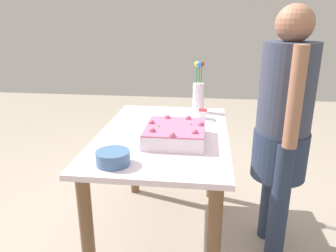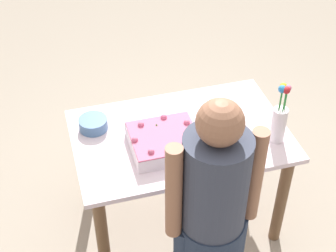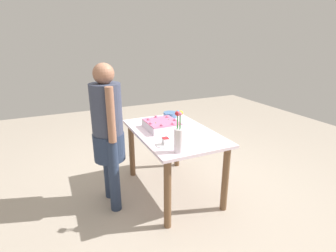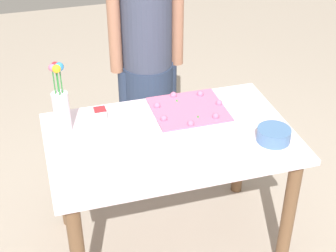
{
  "view_description": "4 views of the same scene",
  "coord_description": "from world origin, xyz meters",
  "px_view_note": "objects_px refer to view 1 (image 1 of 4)",
  "views": [
    {
      "loc": [
        1.89,
        0.26,
        1.43
      ],
      "look_at": [
        0.0,
        0.03,
        0.79
      ],
      "focal_mm": 35.0,
      "sensor_mm": 36.0,
      "label": 1
    },
    {
      "loc": [
        0.68,
        2.14,
        2.68
      ],
      "look_at": [
        0.08,
        0.0,
        0.82
      ],
      "focal_mm": 55.0,
      "sensor_mm": 36.0,
      "label": 2
    },
    {
      "loc": [
        -2.41,
        1.18,
        1.71
      ],
      "look_at": [
        0.13,
        0.0,
        0.76
      ],
      "focal_mm": 28.0,
      "sensor_mm": 36.0,
      "label": 3
    },
    {
      "loc": [
        -0.61,
        -2.04,
        2.19
      ],
      "look_at": [
        0.0,
        0.06,
        0.76
      ],
      "focal_mm": 55.0,
      "sensor_mm": 36.0,
      "label": 4
    }
  ],
  "objects_px": {
    "sheet_cake": "(175,133)",
    "person_standing": "(283,123)",
    "cake_knife": "(143,122)",
    "fruit_bowl": "(113,158)",
    "flower_vase": "(198,93)",
    "serving_plate_with_slice": "(203,117)"
  },
  "relations": [
    {
      "from": "cake_knife",
      "to": "flower_vase",
      "type": "bearing_deg",
      "value": -112.15
    },
    {
      "from": "cake_knife",
      "to": "flower_vase",
      "type": "xyz_separation_m",
      "value": [
        -0.3,
        0.37,
        0.15
      ]
    },
    {
      "from": "sheet_cake",
      "to": "flower_vase",
      "type": "xyz_separation_m",
      "value": [
        -0.63,
        0.11,
        0.1
      ]
    },
    {
      "from": "flower_vase",
      "to": "fruit_bowl",
      "type": "bearing_deg",
      "value": -21.07
    },
    {
      "from": "sheet_cake",
      "to": "flower_vase",
      "type": "height_order",
      "value": "flower_vase"
    },
    {
      "from": "serving_plate_with_slice",
      "to": "cake_knife",
      "type": "xyz_separation_m",
      "value": [
        0.1,
        -0.41,
        -0.02
      ]
    },
    {
      "from": "serving_plate_with_slice",
      "to": "cake_knife",
      "type": "height_order",
      "value": "serving_plate_with_slice"
    },
    {
      "from": "serving_plate_with_slice",
      "to": "fruit_bowl",
      "type": "distance_m",
      "value": 0.89
    },
    {
      "from": "sheet_cake",
      "to": "person_standing",
      "type": "distance_m",
      "value": 0.62
    },
    {
      "from": "cake_knife",
      "to": "flower_vase",
      "type": "distance_m",
      "value": 0.49
    },
    {
      "from": "serving_plate_with_slice",
      "to": "flower_vase",
      "type": "xyz_separation_m",
      "value": [
        -0.2,
        -0.04,
        0.13
      ]
    },
    {
      "from": "serving_plate_with_slice",
      "to": "fruit_bowl",
      "type": "xyz_separation_m",
      "value": [
        0.79,
        -0.42,
        0.01
      ]
    },
    {
      "from": "person_standing",
      "to": "flower_vase",
      "type": "bearing_deg",
      "value": -48.55
    },
    {
      "from": "fruit_bowl",
      "to": "person_standing",
      "type": "xyz_separation_m",
      "value": [
        -0.42,
        0.88,
        0.08
      ]
    },
    {
      "from": "sheet_cake",
      "to": "serving_plate_with_slice",
      "type": "bearing_deg",
      "value": 160.86
    },
    {
      "from": "sheet_cake",
      "to": "serving_plate_with_slice",
      "type": "height_order",
      "value": "sheet_cake"
    },
    {
      "from": "sheet_cake",
      "to": "person_standing",
      "type": "relative_size",
      "value": 0.25
    },
    {
      "from": "flower_vase",
      "to": "serving_plate_with_slice",
      "type": "bearing_deg",
      "value": 11.5
    },
    {
      "from": "serving_plate_with_slice",
      "to": "cake_knife",
      "type": "distance_m",
      "value": 0.42
    },
    {
      "from": "cake_knife",
      "to": "fruit_bowl",
      "type": "bearing_deg",
      "value": 117.84
    },
    {
      "from": "sheet_cake",
      "to": "fruit_bowl",
      "type": "bearing_deg",
      "value": -37.13
    },
    {
      "from": "flower_vase",
      "to": "person_standing",
      "type": "distance_m",
      "value": 0.75
    }
  ]
}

